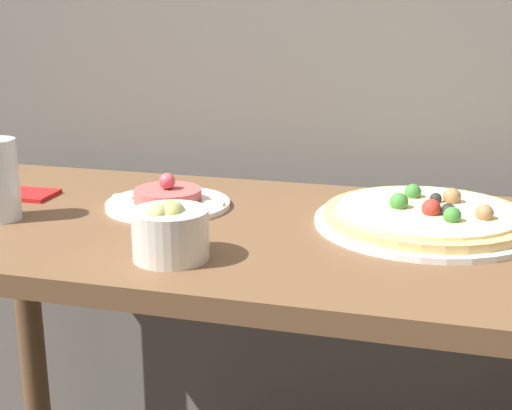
{
  "coord_description": "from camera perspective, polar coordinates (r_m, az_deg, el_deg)",
  "views": [
    {
      "loc": [
        0.34,
        -0.79,
        1.14
      ],
      "look_at": [
        0.05,
        0.29,
        0.81
      ],
      "focal_mm": 50.0,
      "sensor_mm": 36.0,
      "label": 1
    }
  ],
  "objects": [
    {
      "name": "pizza_plate",
      "position": [
        1.22,
        13.5,
        -0.94
      ],
      "size": [
        0.37,
        0.37,
        0.05
      ],
      "color": "white",
      "rests_on": "dining_table"
    },
    {
      "name": "napkin",
      "position": [
        1.44,
        -18.35,
        0.85
      ],
      "size": [
        0.14,
        0.08,
        0.01
      ],
      "color": "red",
      "rests_on": "dining_table"
    },
    {
      "name": "small_bowl",
      "position": [
        1.04,
        -6.94,
        -2.0
      ],
      "size": [
        0.11,
        0.11,
        0.09
      ],
      "color": "silver",
      "rests_on": "dining_table"
    },
    {
      "name": "dining_table",
      "position": [
        1.24,
        -1.97,
        -7.1
      ],
      "size": [
        1.26,
        0.6,
        0.77
      ],
      "color": "brown",
      "rests_on": "ground_plane"
    },
    {
      "name": "tartare_plate",
      "position": [
        1.3,
        -7.07,
        0.4
      ],
      "size": [
        0.23,
        0.23,
        0.06
      ],
      "color": "white",
      "rests_on": "dining_table"
    }
  ]
}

